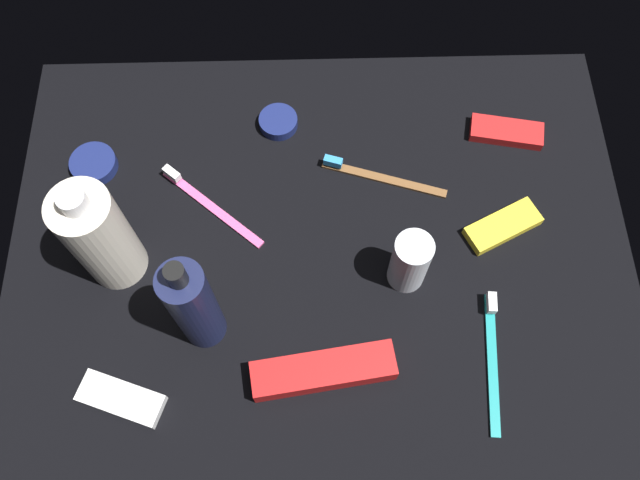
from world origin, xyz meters
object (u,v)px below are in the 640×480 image
(bodywash_bottle, at_px, (100,237))
(cream_tin_left, at_px, (94,164))
(lotion_bottle, at_px, (193,306))
(toothbrush_brown, at_px, (376,176))
(toothbrush_pink, at_px, (206,202))
(snack_bar_yellow, at_px, (503,226))
(deodorant_stick, at_px, (410,262))
(toothbrush_teal, at_px, (492,353))
(snack_bar_white, at_px, (121,399))
(snack_bar_red, at_px, (506,132))
(toothpaste_box_red, at_px, (327,371))
(cream_tin_right, at_px, (278,122))

(bodywash_bottle, distance_m, cream_tin_left, 0.18)
(lotion_bottle, xyz_separation_m, toothbrush_brown, (0.23, 0.21, -0.08))
(toothbrush_pink, xyz_separation_m, snack_bar_yellow, (0.41, -0.05, 0.00))
(lotion_bottle, xyz_separation_m, bodywash_bottle, (-0.12, 0.09, -0.00))
(deodorant_stick, height_order, toothbrush_pink, deodorant_stick)
(toothbrush_teal, distance_m, snack_bar_yellow, 0.18)
(toothbrush_brown, xyz_separation_m, toothbrush_pink, (-0.24, -0.04, 0.00))
(deodorant_stick, relative_size, toothbrush_brown, 0.57)
(lotion_bottle, height_order, snack_bar_white, lotion_bottle)
(snack_bar_yellow, distance_m, cream_tin_left, 0.58)
(deodorant_stick, distance_m, cream_tin_left, 0.47)
(bodywash_bottle, bearing_deg, snack_bar_white, -83.24)
(toothbrush_brown, distance_m, snack_bar_red, 0.20)
(deodorant_stick, height_order, toothpaste_box_red, deodorant_stick)
(toothbrush_brown, xyz_separation_m, toothpaste_box_red, (-0.08, -0.28, 0.01))
(toothpaste_box_red, distance_m, cream_tin_left, 0.44)
(toothbrush_teal, xyz_separation_m, cream_tin_left, (-0.53, 0.29, 0.00))
(toothpaste_box_red, bearing_deg, deodorant_stick, 41.72)
(snack_bar_yellow, bearing_deg, bodywash_bottle, 158.09)
(toothbrush_pink, bearing_deg, deodorant_stick, -22.96)
(cream_tin_left, bearing_deg, toothpaste_box_red, -43.36)
(lotion_bottle, height_order, toothbrush_teal, lotion_bottle)
(cream_tin_left, bearing_deg, toothbrush_pink, -21.28)
(bodywash_bottle, height_order, cream_tin_right, bodywash_bottle)
(deodorant_stick, xyz_separation_m, snack_bar_yellow, (0.14, 0.07, -0.04))
(lotion_bottle, xyz_separation_m, toothbrush_pink, (-0.01, 0.18, -0.08))
(bodywash_bottle, xyz_separation_m, cream_tin_left, (-0.05, 0.15, -0.08))
(toothbrush_pink, relative_size, snack_bar_yellow, 1.39)
(toothpaste_box_red, height_order, snack_bar_red, toothpaste_box_red)
(deodorant_stick, distance_m, toothbrush_pink, 0.29)
(toothbrush_pink, distance_m, snack_bar_red, 0.44)
(lotion_bottle, bearing_deg, bodywash_bottle, 142.39)
(snack_bar_red, bearing_deg, snack_bar_yellow, -88.94)
(deodorant_stick, bearing_deg, toothpaste_box_red, -130.31)
(toothbrush_pink, bearing_deg, lotion_bottle, -87.71)
(toothbrush_pink, height_order, cream_tin_left, toothbrush_pink)
(lotion_bottle, xyz_separation_m, toothpaste_box_red, (0.15, -0.06, -0.07))
(toothpaste_box_red, relative_size, snack_bar_white, 1.69)
(bodywash_bottle, distance_m, cream_tin_right, 0.31)
(toothbrush_teal, relative_size, cream_tin_right, 3.20)
(lotion_bottle, distance_m, toothbrush_pink, 0.20)
(bodywash_bottle, relative_size, toothbrush_brown, 1.09)
(snack_bar_red, bearing_deg, deodorant_stick, -116.17)
(snack_bar_red, bearing_deg, snack_bar_white, -133.79)
(bodywash_bottle, height_order, toothbrush_teal, bodywash_bottle)
(toothbrush_pink, xyz_separation_m, toothbrush_teal, (0.37, -0.22, 0.00))
(snack_bar_yellow, relative_size, cream_tin_right, 1.84)
(bodywash_bottle, distance_m, snack_bar_white, 0.20)
(snack_bar_yellow, distance_m, cream_tin_right, 0.35)
(toothpaste_box_red, xyz_separation_m, snack_bar_white, (-0.25, -0.03, -0.01))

